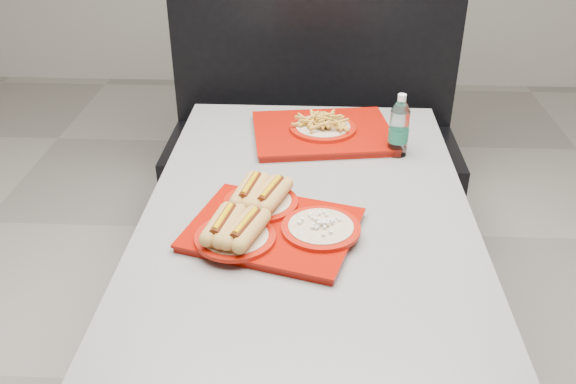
{
  "coord_description": "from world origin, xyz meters",
  "views": [
    {
      "loc": [
        0.02,
        -1.47,
        1.64
      ],
      "look_at": [
        -0.05,
        -0.09,
        0.83
      ],
      "focal_mm": 38.0,
      "sensor_mm": 36.0,
      "label": 1
    }
  ],
  "objects_px": {
    "tray_far": "(323,129)",
    "diner_table": "(307,249)",
    "tray_near": "(267,221)",
    "booth_bench": "(312,144)",
    "water_bottle": "(399,129)"
  },
  "relations": [
    {
      "from": "diner_table",
      "to": "tray_near",
      "type": "relative_size",
      "value": 2.9
    },
    {
      "from": "booth_bench",
      "to": "water_bottle",
      "type": "height_order",
      "value": "booth_bench"
    },
    {
      "from": "diner_table",
      "to": "tray_far",
      "type": "height_order",
      "value": "tray_far"
    },
    {
      "from": "tray_near",
      "to": "water_bottle",
      "type": "bearing_deg",
      "value": 50.63
    },
    {
      "from": "tray_far",
      "to": "diner_table",
      "type": "bearing_deg",
      "value": -95.21
    },
    {
      "from": "tray_near",
      "to": "tray_far",
      "type": "distance_m",
      "value": 0.6
    },
    {
      "from": "booth_bench",
      "to": "tray_far",
      "type": "distance_m",
      "value": 0.76
    },
    {
      "from": "tray_near",
      "to": "tray_far",
      "type": "bearing_deg",
      "value": 76.28
    },
    {
      "from": "diner_table",
      "to": "water_bottle",
      "type": "xyz_separation_m",
      "value": [
        0.28,
        0.31,
        0.25
      ]
    },
    {
      "from": "tray_near",
      "to": "water_bottle",
      "type": "xyz_separation_m",
      "value": [
        0.38,
        0.47,
        0.06
      ]
    },
    {
      "from": "tray_near",
      "to": "booth_bench",
      "type": "bearing_deg",
      "value": 85.24
    },
    {
      "from": "tray_near",
      "to": "water_bottle",
      "type": "relative_size",
      "value": 2.39
    },
    {
      "from": "diner_table",
      "to": "tray_far",
      "type": "bearing_deg",
      "value": 84.79
    },
    {
      "from": "diner_table",
      "to": "tray_near",
      "type": "xyz_separation_m",
      "value": [
        -0.1,
        -0.16,
        0.2
      ]
    },
    {
      "from": "tray_near",
      "to": "tray_far",
      "type": "xyz_separation_m",
      "value": [
        0.14,
        0.59,
        -0.01
      ]
    }
  ]
}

